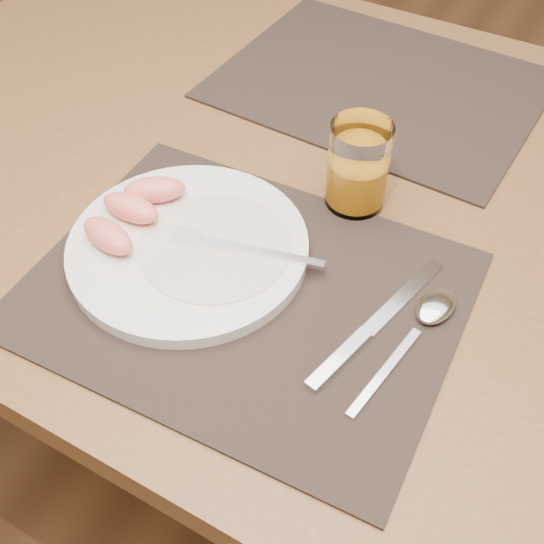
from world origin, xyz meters
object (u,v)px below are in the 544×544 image
Objects in this scene: placemat_far at (379,85)px; table at (325,223)px; spoon at (429,315)px; juice_glass at (358,170)px; placemat_near at (244,292)px; fork at (233,247)px; knife at (367,332)px; plate at (188,247)px.

table is at bearing -83.14° from placemat_far.
juice_glass reaches higher than spoon.
placemat_near is 0.05m from fork.
table is 0.24m from placemat_far.
knife is at bearing 5.04° from placemat_near.
placemat_near reaches higher than table.
spoon is at bearing 18.21° from placemat_near.
placemat_far is at bearing 111.91° from knife.
juice_glass is (-0.14, 0.13, 0.04)m from spoon.
knife is (0.15, -0.21, 0.09)m from table.
fork is at bearing -98.51° from table.
knife is at bearing -54.99° from table.
juice_glass reaches higher than fork.
fork is 0.18m from knife.
knife is at bearing -1.44° from plate.
juice_glass reaches higher than placemat_far.
spoon is at bearing -59.95° from placemat_far.
spoon is 0.20m from juice_glass.
placemat_near is 2.34× the size of spoon.
plate reaches higher than knife.
fork is 0.22m from spoon.
plate is 2.49× the size of juice_glass.
fork is at bearing -173.39° from spoon.
table is 7.29× the size of spoon.
fork reaches higher than plate.
placemat_near is at bearing -45.40° from fork.
spoon reaches higher than table.
placemat_far is 4.15× the size of juice_glass.
table is 0.24m from placemat_near.
plate reaches higher than placemat_far.
plate is 0.22m from knife.
spoon is at bearing -39.52° from table.
table is at bearing 91.91° from placemat_near.
plate is 1.24× the size of knife.
spoon is 1.77× the size of juice_glass.
plate is at bearing -110.71° from table.
fork is (0.05, 0.02, 0.01)m from plate.
spoon reaches higher than knife.
placemat_near is 0.14m from knife.
placemat_near is 4.15× the size of juice_glass.
fork is at bearing 134.60° from placemat_near.
fork reaches higher than spoon.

